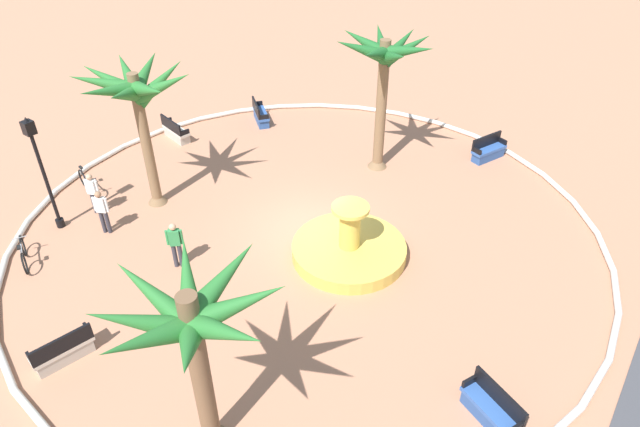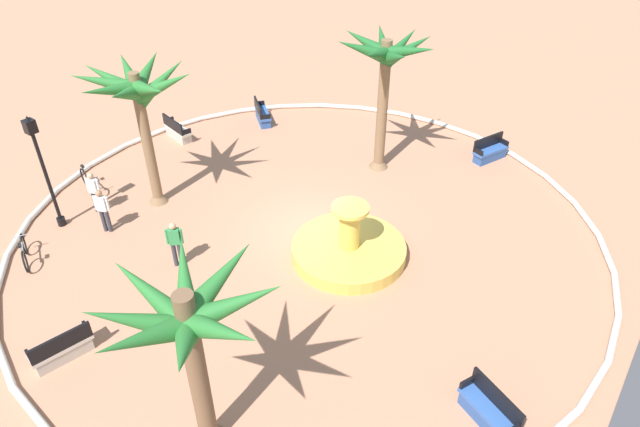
{
  "view_description": "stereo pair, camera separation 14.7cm",
  "coord_description": "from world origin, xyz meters",
  "px_view_note": "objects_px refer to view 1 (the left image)",
  "views": [
    {
      "loc": [
        12.47,
        9.48,
        11.95
      ],
      "look_at": [
        0.11,
        0.58,
        1.0
      ],
      "focal_mm": 31.77,
      "sensor_mm": 36.0,
      "label": 1
    },
    {
      "loc": [
        12.38,
        9.6,
        11.95
      ],
      "look_at": [
        0.11,
        0.58,
        1.0
      ],
      "focal_mm": 31.77,
      "sensor_mm": 36.0,
      "label": 2
    }
  ],
  "objects_px": {
    "palm_tree_by_curb": "(135,94)",
    "person_cyclist_helmet": "(102,210)",
    "bench_north": "(176,132)",
    "person_cyclist_photo": "(93,192)",
    "fountain": "(349,249)",
    "bicycle_by_lamppost": "(88,183)",
    "bench_west": "(63,352)",
    "bicycle_red_frame": "(23,254)",
    "palm_tree_near_fountain": "(192,329)",
    "person_pedestrian_stroll": "(175,243)",
    "bench_southwest": "(488,151)",
    "palm_tree_mid_plaza": "(385,64)",
    "bench_east": "(491,410)",
    "bench_southeast": "(260,115)",
    "lamppost": "(41,166)"
  },
  "relations": [
    {
      "from": "person_pedestrian_stroll",
      "to": "palm_tree_mid_plaza",
      "type": "bearing_deg",
      "value": 167.74
    },
    {
      "from": "palm_tree_by_curb",
      "to": "lamppost",
      "type": "xyz_separation_m",
      "value": [
        2.97,
        -1.56,
        -1.83
      ]
    },
    {
      "from": "palm_tree_near_fountain",
      "to": "person_pedestrian_stroll",
      "type": "relative_size",
      "value": 2.92
    },
    {
      "from": "bench_southeast",
      "to": "person_pedestrian_stroll",
      "type": "relative_size",
      "value": 0.94
    },
    {
      "from": "palm_tree_mid_plaza",
      "to": "bench_east",
      "type": "height_order",
      "value": "palm_tree_mid_plaza"
    },
    {
      "from": "bench_east",
      "to": "bench_southeast",
      "type": "bearing_deg",
      "value": -120.85
    },
    {
      "from": "bench_north",
      "to": "person_cyclist_helmet",
      "type": "height_order",
      "value": "person_cyclist_helmet"
    },
    {
      "from": "bench_north",
      "to": "person_cyclist_photo",
      "type": "xyz_separation_m",
      "value": [
        5.53,
        1.9,
        0.56
      ]
    },
    {
      "from": "lamppost",
      "to": "bicycle_red_frame",
      "type": "xyz_separation_m",
      "value": [
        1.83,
        0.86,
        -2.08
      ]
    },
    {
      "from": "bicycle_red_frame",
      "to": "person_pedestrian_stroll",
      "type": "bearing_deg",
      "value": 124.41
    },
    {
      "from": "bicycle_by_lamppost",
      "to": "person_cyclist_photo",
      "type": "distance_m",
      "value": 1.68
    },
    {
      "from": "palm_tree_mid_plaza",
      "to": "person_pedestrian_stroll",
      "type": "distance_m",
      "value": 9.86
    },
    {
      "from": "bicycle_red_frame",
      "to": "bicycle_by_lamppost",
      "type": "height_order",
      "value": "same"
    },
    {
      "from": "bicycle_by_lamppost",
      "to": "person_pedestrian_stroll",
      "type": "height_order",
      "value": "person_pedestrian_stroll"
    },
    {
      "from": "bicycle_by_lamppost",
      "to": "person_cyclist_photo",
      "type": "height_order",
      "value": "person_cyclist_photo"
    },
    {
      "from": "fountain",
      "to": "bicycle_red_frame",
      "type": "height_order",
      "value": "fountain"
    },
    {
      "from": "lamppost",
      "to": "bicycle_by_lamppost",
      "type": "distance_m",
      "value": 3.05
    },
    {
      "from": "lamppost",
      "to": "person_pedestrian_stroll",
      "type": "distance_m",
      "value": 5.27
    },
    {
      "from": "fountain",
      "to": "person_cyclist_photo",
      "type": "relative_size",
      "value": 2.29
    },
    {
      "from": "palm_tree_mid_plaza",
      "to": "person_cyclist_photo",
      "type": "xyz_separation_m",
      "value": [
        8.73,
        -6.54,
        -3.43
      ]
    },
    {
      "from": "bench_north",
      "to": "bench_southeast",
      "type": "xyz_separation_m",
      "value": [
        -3.44,
        1.94,
        0.0
      ]
    },
    {
      "from": "palm_tree_by_curb",
      "to": "person_cyclist_helmet",
      "type": "distance_m",
      "value": 4.03
    },
    {
      "from": "bench_east",
      "to": "bicycle_by_lamppost",
      "type": "distance_m",
      "value": 16.25
    },
    {
      "from": "bench_southwest",
      "to": "bench_east",
      "type": "bearing_deg",
      "value": 22.49
    },
    {
      "from": "bench_north",
      "to": "person_pedestrian_stroll",
      "type": "relative_size",
      "value": 1.0
    },
    {
      "from": "palm_tree_near_fountain",
      "to": "person_cyclist_photo",
      "type": "xyz_separation_m",
      "value": [
        -4.13,
        -9.81,
        -2.83
      ]
    },
    {
      "from": "fountain",
      "to": "bicycle_by_lamppost",
      "type": "height_order",
      "value": "fountain"
    },
    {
      "from": "fountain",
      "to": "bicycle_by_lamppost",
      "type": "bearing_deg",
      "value": -75.68
    },
    {
      "from": "bench_southeast",
      "to": "fountain",
      "type": "bearing_deg",
      "value": 56.7
    },
    {
      "from": "palm_tree_near_fountain",
      "to": "person_pedestrian_stroll",
      "type": "xyz_separation_m",
      "value": [
        -3.82,
        -5.24,
        -2.8
      ]
    },
    {
      "from": "palm_tree_by_curb",
      "to": "bench_north",
      "type": "height_order",
      "value": "palm_tree_by_curb"
    },
    {
      "from": "fountain",
      "to": "bench_west",
      "type": "height_order",
      "value": "fountain"
    },
    {
      "from": "palm_tree_near_fountain",
      "to": "bench_southwest",
      "type": "height_order",
      "value": "palm_tree_near_fountain"
    },
    {
      "from": "bench_southeast",
      "to": "palm_tree_mid_plaza",
      "type": "bearing_deg",
      "value": 87.89
    },
    {
      "from": "bench_southeast",
      "to": "palm_tree_near_fountain",
      "type": "bearing_deg",
      "value": 36.73
    },
    {
      "from": "person_cyclist_helmet",
      "to": "person_cyclist_photo",
      "type": "bearing_deg",
      "value": -113.44
    },
    {
      "from": "bench_east",
      "to": "bench_west",
      "type": "xyz_separation_m",
      "value": [
        4.88,
        -9.8,
        0.0
      ]
    },
    {
      "from": "bench_southwest",
      "to": "bicycle_by_lamppost",
      "type": "height_order",
      "value": "bench_southwest"
    },
    {
      "from": "bench_southeast",
      "to": "person_cyclist_helmet",
      "type": "height_order",
      "value": "person_cyclist_helmet"
    },
    {
      "from": "bench_east",
      "to": "person_cyclist_photo",
      "type": "relative_size",
      "value": 1.02
    },
    {
      "from": "bench_west",
      "to": "palm_tree_by_curb",
      "type": "bearing_deg",
      "value": -149.27
    },
    {
      "from": "bicycle_red_frame",
      "to": "bench_southeast",
      "type": "bearing_deg",
      "value": -177.86
    },
    {
      "from": "bench_southwest",
      "to": "person_cyclist_photo",
      "type": "xyz_separation_m",
      "value": [
        11.95,
        -9.91,
        0.56
      ]
    },
    {
      "from": "person_cyclist_helmet",
      "to": "person_cyclist_photo",
      "type": "distance_m",
      "value": 1.34
    },
    {
      "from": "person_cyclist_photo",
      "to": "person_pedestrian_stroll",
      "type": "distance_m",
      "value": 4.59
    },
    {
      "from": "bench_west",
      "to": "person_pedestrian_stroll",
      "type": "distance_m",
      "value": 4.47
    },
    {
      "from": "person_cyclist_helmet",
      "to": "bench_north",
      "type": "bearing_deg",
      "value": -152.66
    },
    {
      "from": "fountain",
      "to": "person_pedestrian_stroll",
      "type": "relative_size",
      "value": 2.23
    },
    {
      "from": "bench_southeast",
      "to": "bicycle_by_lamppost",
      "type": "height_order",
      "value": "bench_southeast"
    },
    {
      "from": "bicycle_red_frame",
      "to": "palm_tree_near_fountain",
      "type": "bearing_deg",
      "value": 83.77
    }
  ]
}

